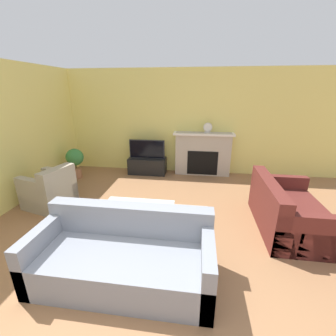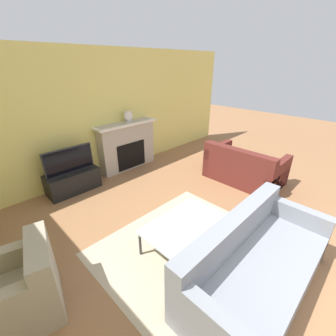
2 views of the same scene
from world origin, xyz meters
name	(u,v)px [view 1 (image 1 of 2)]	position (x,y,z in m)	size (l,w,h in m)	color
wall_back	(175,122)	(0.00, 4.74, 1.35)	(8.76, 0.06, 2.70)	#EADB72
wall_left	(4,137)	(-2.91, 2.35, 1.35)	(0.06, 7.71, 2.70)	#EADB72
area_rug	(138,229)	(-0.29, 1.79, 0.00)	(2.35, 1.89, 0.00)	#B7A88E
fireplace	(203,153)	(0.76, 4.55, 0.59)	(1.55, 0.36, 1.13)	#B2A899
tv_stand	(148,166)	(-0.71, 4.40, 0.22)	(1.00, 0.45, 0.43)	black
tv	(147,149)	(-0.71, 4.40, 0.68)	(0.94, 0.06, 0.50)	#232328
couch_sectional	(124,257)	(-0.18, 0.82, 0.29)	(2.09, 0.92, 0.82)	gray
couch_loveseat	(287,212)	(2.13, 2.18, 0.29)	(0.98, 1.55, 0.82)	#5B231E
armchair_by_window	(50,192)	(-2.18, 2.34, 0.30)	(0.93, 0.89, 0.82)	#9E937F
coffee_table	(137,210)	(-0.29, 1.80, 0.36)	(1.15, 0.69, 0.39)	#333338
potted_plant	(75,160)	(-2.46, 3.82, 0.49)	(0.43, 0.43, 0.77)	#AD704C
mantel_clock	(208,128)	(0.85, 4.55, 1.26)	(0.22, 0.07, 0.25)	beige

